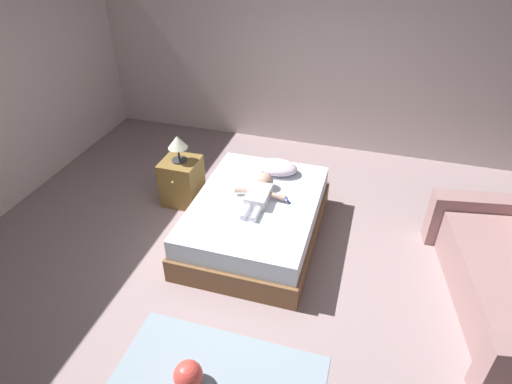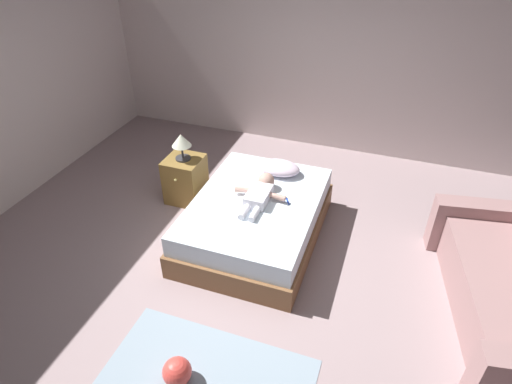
{
  "view_description": "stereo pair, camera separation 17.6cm",
  "coord_description": "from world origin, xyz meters",
  "px_view_note": "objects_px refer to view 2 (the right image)",
  "views": [
    {
      "loc": [
        0.9,
        -2.61,
        2.98
      ],
      "look_at": [
        -0.1,
        0.73,
        0.57
      ],
      "focal_mm": 30.3,
      "sensor_mm": 36.0,
      "label": 1
    },
    {
      "loc": [
        1.07,
        -2.56,
        2.98
      ],
      "look_at": [
        -0.1,
        0.73,
        0.57
      ],
      "focal_mm": 30.3,
      "sensor_mm": 36.0,
      "label": 2
    }
  ],
  "objects_px": {
    "bed": "(256,219)",
    "pillow": "(279,168)",
    "nightstand": "(185,179)",
    "baby": "(260,192)",
    "lamp": "(181,142)",
    "toothbrush": "(287,200)",
    "toy_ball": "(177,372)"
  },
  "relations": [
    {
      "from": "bed",
      "to": "pillow",
      "type": "distance_m",
      "value": 0.64
    },
    {
      "from": "bed",
      "to": "nightstand",
      "type": "bearing_deg",
      "value": 159.21
    },
    {
      "from": "baby",
      "to": "nightstand",
      "type": "bearing_deg",
      "value": 162.55
    },
    {
      "from": "pillow",
      "to": "baby",
      "type": "relative_size",
      "value": 0.65
    },
    {
      "from": "nightstand",
      "to": "lamp",
      "type": "distance_m",
      "value": 0.49
    },
    {
      "from": "baby",
      "to": "nightstand",
      "type": "distance_m",
      "value": 1.11
    },
    {
      "from": "pillow",
      "to": "toothbrush",
      "type": "distance_m",
      "value": 0.52
    },
    {
      "from": "lamp",
      "to": "toy_ball",
      "type": "relative_size",
      "value": 1.42
    },
    {
      "from": "pillow",
      "to": "nightstand",
      "type": "xyz_separation_m",
      "value": [
        -1.07,
        -0.18,
        -0.27
      ]
    },
    {
      "from": "toothbrush",
      "to": "toy_ball",
      "type": "relative_size",
      "value": 0.51
    },
    {
      "from": "baby",
      "to": "toy_ball",
      "type": "distance_m",
      "value": 1.85
    },
    {
      "from": "pillow",
      "to": "nightstand",
      "type": "relative_size",
      "value": 0.83
    },
    {
      "from": "pillow",
      "to": "baby",
      "type": "bearing_deg",
      "value": -95.17
    },
    {
      "from": "nightstand",
      "to": "bed",
      "type": "bearing_deg",
      "value": -20.79
    },
    {
      "from": "bed",
      "to": "lamp",
      "type": "xyz_separation_m",
      "value": [
        -1.0,
        0.38,
        0.53
      ]
    },
    {
      "from": "bed",
      "to": "pillow",
      "type": "relative_size",
      "value": 3.88
    },
    {
      "from": "bed",
      "to": "baby",
      "type": "height_order",
      "value": "baby"
    },
    {
      "from": "pillow",
      "to": "baby",
      "type": "height_order",
      "value": "baby"
    },
    {
      "from": "bed",
      "to": "toothbrush",
      "type": "xyz_separation_m",
      "value": [
        0.3,
        0.09,
        0.25
      ]
    },
    {
      "from": "toothbrush",
      "to": "nightstand",
      "type": "relative_size",
      "value": 0.2
    },
    {
      "from": "lamp",
      "to": "toy_ball",
      "type": "xyz_separation_m",
      "value": [
        1.01,
        -2.13,
        -0.64
      ]
    },
    {
      "from": "lamp",
      "to": "bed",
      "type": "bearing_deg",
      "value": -20.8
    },
    {
      "from": "baby",
      "to": "toy_ball",
      "type": "xyz_separation_m",
      "value": [
        -0.02,
        -1.81,
        -0.41
      ]
    },
    {
      "from": "toothbrush",
      "to": "toy_ball",
      "type": "distance_m",
      "value": 1.9
    },
    {
      "from": "bed",
      "to": "nightstand",
      "type": "relative_size",
      "value": 3.21
    },
    {
      "from": "pillow",
      "to": "lamp",
      "type": "relative_size",
      "value": 1.46
    },
    {
      "from": "pillow",
      "to": "lamp",
      "type": "height_order",
      "value": "lamp"
    },
    {
      "from": "toothbrush",
      "to": "bed",
      "type": "bearing_deg",
      "value": -162.56
    },
    {
      "from": "nightstand",
      "to": "toy_ball",
      "type": "height_order",
      "value": "nightstand"
    },
    {
      "from": "toothbrush",
      "to": "toy_ball",
      "type": "height_order",
      "value": "toothbrush"
    },
    {
      "from": "baby",
      "to": "toothbrush",
      "type": "distance_m",
      "value": 0.28
    },
    {
      "from": "baby",
      "to": "toothbrush",
      "type": "relative_size",
      "value": 6.25
    }
  ]
}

